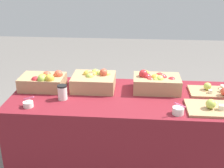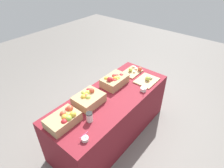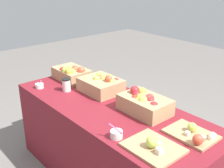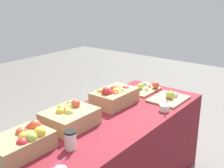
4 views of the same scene
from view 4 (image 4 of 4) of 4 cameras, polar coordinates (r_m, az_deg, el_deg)
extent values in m
cube|color=maroon|center=(2.43, -0.70, -14.58)|extent=(1.90, 0.76, 0.74)
cube|color=tan|center=(1.85, -17.76, -11.38)|extent=(0.37, 0.25, 0.11)
sphere|color=red|center=(1.76, -17.33, -11.32)|extent=(0.08, 0.08, 0.08)
sphere|color=#99B742|center=(1.84, -15.75, -9.88)|extent=(0.08, 0.08, 0.08)
sphere|color=gold|center=(1.81, -16.98, -10.13)|extent=(0.08, 0.08, 0.08)
sphere|color=#D14C33|center=(1.86, -17.48, -9.25)|extent=(0.08, 0.08, 0.08)
sphere|color=#B2332D|center=(1.93, -15.72, -8.54)|extent=(0.08, 0.08, 0.08)
sphere|color=#99B742|center=(1.77, -15.72, -10.30)|extent=(0.08, 0.08, 0.08)
sphere|color=#D14C33|center=(1.91, -15.02, -7.93)|extent=(0.08, 0.08, 0.08)
sphere|color=gold|center=(1.81, -14.11, -9.31)|extent=(0.08, 0.08, 0.08)
cube|color=tan|center=(2.11, -8.33, -6.76)|extent=(0.36, 0.29, 0.12)
sphere|color=#D14C33|center=(2.15, -7.23, -3.89)|extent=(0.07, 0.07, 0.07)
sphere|color=gold|center=(2.11, -9.19, -5.32)|extent=(0.07, 0.07, 0.07)
sphere|color=gold|center=(2.07, -10.13, -5.51)|extent=(0.07, 0.07, 0.07)
sphere|color=red|center=(2.22, -8.38, -4.36)|extent=(0.07, 0.07, 0.07)
sphere|color=#B2C64C|center=(2.15, -8.43, -4.68)|extent=(0.07, 0.07, 0.07)
sphere|color=#D14C33|center=(2.08, -9.09, -5.48)|extent=(0.07, 0.07, 0.07)
sphere|color=#B2C64C|center=(2.06, -8.52, -5.71)|extent=(0.07, 0.07, 0.07)
sphere|color=#B2C64C|center=(2.19, -7.13, -4.21)|extent=(0.07, 0.07, 0.07)
sphere|color=#B2C64C|center=(2.16, -9.99, -4.75)|extent=(0.07, 0.07, 0.07)
cube|color=tan|center=(2.49, 0.54, -2.64)|extent=(0.39, 0.26, 0.13)
sphere|color=red|center=(2.51, 1.17, -1.25)|extent=(0.07, 0.07, 0.07)
sphere|color=#B2332D|center=(2.50, 0.90, -1.19)|extent=(0.07, 0.07, 0.07)
sphere|color=gold|center=(2.44, -2.17, -1.67)|extent=(0.07, 0.07, 0.07)
sphere|color=#B2C64C|center=(2.43, 1.33, -2.01)|extent=(0.07, 0.07, 0.07)
sphere|color=red|center=(2.37, -1.19, -1.51)|extent=(0.07, 0.07, 0.07)
sphere|color=#B2332D|center=(2.40, 0.59, -2.36)|extent=(0.07, 0.07, 0.07)
sphere|color=red|center=(2.54, 2.73, -1.20)|extent=(0.07, 0.07, 0.07)
sphere|color=#B2C64C|center=(2.45, 1.59, -1.52)|extent=(0.07, 0.07, 0.07)
sphere|color=gold|center=(2.43, 0.84, -1.59)|extent=(0.07, 0.07, 0.07)
sphere|color=red|center=(2.40, -0.55, -1.98)|extent=(0.07, 0.07, 0.07)
sphere|color=#B2332D|center=(2.50, 0.38, -1.19)|extent=(0.07, 0.07, 0.07)
cube|color=tan|center=(2.65, 11.14, -2.92)|extent=(0.35, 0.28, 0.02)
sphere|color=#B2C64C|center=(2.62, 11.49, -2.08)|extent=(0.07, 0.07, 0.07)
cube|color=beige|center=(2.69, 12.44, -2.06)|extent=(0.04, 0.04, 0.04)
cube|color=beige|center=(2.67, 11.09, -2.17)|extent=(0.05, 0.05, 0.03)
cube|color=tan|center=(2.84, 6.14, -1.22)|extent=(0.33, 0.24, 0.02)
cube|color=beige|center=(2.96, 6.38, 0.08)|extent=(0.03, 0.03, 0.03)
cube|color=beige|center=(2.95, 6.97, -0.01)|extent=(0.04, 0.04, 0.03)
sphere|color=#B2C64C|center=(2.83, 5.64, -0.41)|extent=(0.06, 0.06, 0.06)
cube|color=beige|center=(2.91, 7.53, -0.33)|extent=(0.04, 0.04, 0.03)
cube|color=beige|center=(2.91, 7.24, -0.37)|extent=(0.03, 0.03, 0.02)
cube|color=beige|center=(2.81, 6.88, -0.97)|extent=(0.03, 0.03, 0.03)
sphere|color=#D14C33|center=(2.87, 8.66, -0.20)|extent=(0.07, 0.07, 0.07)
cylinder|color=#EA598C|center=(1.61, -10.56, -15.18)|extent=(0.10, 0.04, 0.05)
cylinder|color=silver|center=(2.40, 10.37, -4.67)|extent=(0.08, 0.08, 0.05)
cylinder|color=#EA598C|center=(2.38, 10.84, -3.50)|extent=(0.09, 0.05, 0.06)
cylinder|color=silver|center=(1.83, -8.24, -11.07)|extent=(0.07, 0.07, 0.11)
cylinder|color=black|center=(1.80, -8.33, -9.40)|extent=(0.08, 0.08, 0.01)
camera|label=1|loc=(1.89, 68.45, 9.17)|focal=47.00mm
camera|label=2|loc=(0.67, 168.67, 76.10)|focal=30.07mm
camera|label=3|loc=(3.20, 41.41, 15.64)|focal=45.89mm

